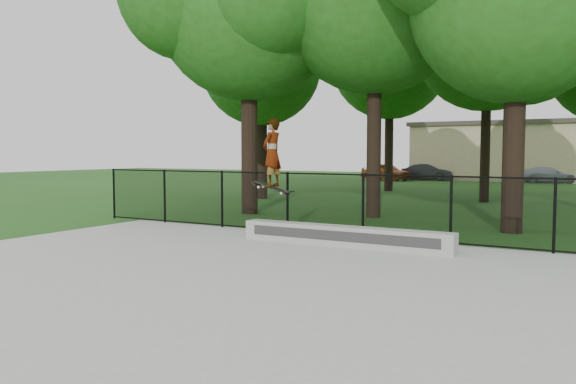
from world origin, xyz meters
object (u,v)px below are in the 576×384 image
Objects in this scene: skater_airborne at (272,154)px; grind_ledge at (343,236)px; car_a at (386,172)px; car_b at (428,172)px; car_c at (550,175)px.

grind_ledge is at bearing 0.67° from skater_airborne.
skater_airborne is (7.48, -28.61, 1.35)m from car_a.
car_a is at bearing 124.70° from car_b.
car_b is at bearing 102.34° from grind_ledge.
car_c is 30.96m from skater_airborne.
car_c is at bearing 83.89° from skater_airborne.
grind_ledge is 30.04m from car_a.
grind_ledge is 30.77m from car_c.
skater_airborne reaches higher than car_a.
car_c is at bearing -87.06° from car_b.
skater_airborne is at bearing -150.66° from car_a.
car_a is 1.14× the size of car_b.
car_a is 10.99m from car_c.
car_c reaches higher than grind_ledge.
grind_ledge is at bearing -167.33° from car_b.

